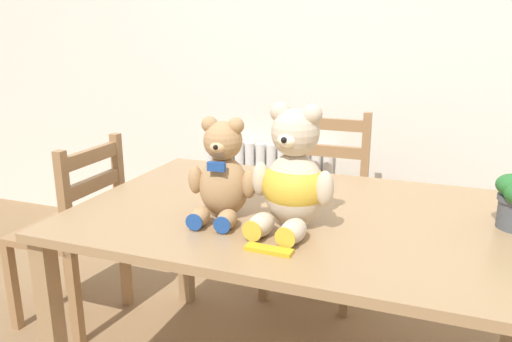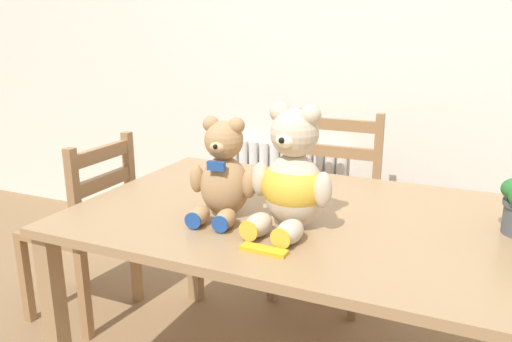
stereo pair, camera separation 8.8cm
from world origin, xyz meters
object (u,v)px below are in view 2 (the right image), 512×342
Objects in this scene: teddy_bear_right at (292,180)px; teddy_bear_left at (223,175)px; wooden_chair_behind at (329,206)px; wooden_chair_side at (86,227)px; chocolate_bar at (264,250)px.

teddy_bear_left is at bearing 7.77° from teddy_bear_right.
wooden_chair_behind is 2.78× the size of teddy_bear_left.
wooden_chair_side is 1.23m from teddy_bear_right.
wooden_chair_behind is 6.79× the size of chocolate_bar.
wooden_chair_behind reaches higher than chocolate_bar.
chocolate_bar is (-0.01, -0.21, -0.15)m from teddy_bear_right.
wooden_chair_side is 1.24m from chocolate_bar.
teddy_bear_left is 0.86× the size of teddy_bear_right.
wooden_chair_behind is 1.20m from wooden_chair_side.
wooden_chair_behind is at bearing -74.09° from teddy_bear_right.
chocolate_bar is at bearing 97.01° from wooden_chair_behind.
wooden_chair_side is 2.24× the size of teddy_bear_right.
teddy_bear_left reaches higher than wooden_chair_side.
teddy_bear_left is 0.34m from chocolate_bar.
wooden_chair_side reaches higher than chocolate_bar.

